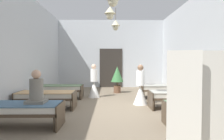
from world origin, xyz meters
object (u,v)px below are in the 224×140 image
at_px(patient_seated_primary, 36,91).
at_px(privacy_screen, 215,117).
at_px(bed_right_row_1, 178,95).
at_px(potted_plant, 117,76).
at_px(bed_left_row_0, 21,109).
at_px(nurse_mid_aisle, 94,85).
at_px(bed_left_row_2, 60,88).
at_px(bed_right_row_0, 205,108).
at_px(nurse_near_aisle, 140,90).
at_px(bed_right_row_2, 163,88).
at_px(bed_left_row_1, 46,96).

distance_m(patient_seated_primary, privacy_screen, 3.84).
xyz_separation_m(bed_right_row_1, potted_plant, (-1.91, 3.45, 0.42)).
distance_m(bed_left_row_0, nurse_mid_aisle, 4.29).
height_order(bed_left_row_2, privacy_screen, privacy_screen).
xyz_separation_m(bed_right_row_0, nurse_near_aisle, (-1.17, 2.53, 0.09)).
bearing_deg(nurse_mid_aisle, bed_right_row_1, 8.90).
bearing_deg(bed_right_row_1, bed_right_row_2, 90.00).
relative_size(bed_left_row_1, bed_right_row_1, 1.00).
bearing_deg(privacy_screen, bed_left_row_2, 121.19).
height_order(bed_left_row_1, privacy_screen, privacy_screen).
bearing_deg(nurse_near_aisle, bed_left_row_1, -175.33).
xyz_separation_m(bed_right_row_1, bed_left_row_2, (-4.41, 1.90, 0.00)).
distance_m(bed_left_row_1, bed_right_row_2, 4.80).
xyz_separation_m(bed_left_row_0, privacy_screen, (3.46, -2.21, 0.41)).
height_order(bed_left_row_2, nurse_mid_aisle, nurse_mid_aisle).
relative_size(bed_left_row_0, bed_left_row_1, 1.00).
distance_m(bed_right_row_1, nurse_mid_aisle, 3.69).
bearing_deg(patient_seated_primary, nurse_near_aisle, 40.79).
xyz_separation_m(bed_left_row_2, nurse_mid_aisle, (1.42, 0.25, 0.09)).
distance_m(bed_left_row_1, bed_left_row_2, 1.90).
bearing_deg(bed_left_row_2, bed_left_row_0, -90.00).
distance_m(nurse_mid_aisle, patient_seated_primary, 4.16).
relative_size(bed_right_row_0, nurse_mid_aisle, 1.28).
height_order(bed_left_row_0, nurse_mid_aisle, nurse_mid_aisle).
bearing_deg(privacy_screen, bed_right_row_1, 78.24).
relative_size(bed_right_row_0, bed_right_row_1, 1.00).
bearing_deg(bed_right_row_2, privacy_screen, -98.98).
bearing_deg(patient_seated_primary, bed_left_row_1, 100.65).
bearing_deg(nurse_near_aisle, bed_left_row_0, -148.37).
bearing_deg(bed_left_row_2, bed_left_row_1, -90.00).
bearing_deg(bed_left_row_0, potted_plant, 64.92).
bearing_deg(bed_right_row_0, privacy_screen, -113.26).
xyz_separation_m(nurse_near_aisle, privacy_screen, (0.22, -4.74, 0.32)).
relative_size(bed_right_row_1, patient_seated_primary, 2.38).
height_order(bed_left_row_0, nurse_near_aisle, nurse_near_aisle).
bearing_deg(bed_right_row_1, bed_left_row_2, 156.69).
height_order(bed_right_row_1, patient_seated_primary, patient_seated_primary).
relative_size(bed_left_row_1, nurse_mid_aisle, 1.28).
xyz_separation_m(bed_left_row_0, bed_left_row_2, (0.00, 3.80, 0.00)).
bearing_deg(bed_left_row_1, bed_left_row_0, -90.00).
height_order(bed_left_row_1, nurse_near_aisle, nurse_near_aisle).
bearing_deg(nurse_near_aisle, bed_right_row_2, 40.88).
xyz_separation_m(bed_right_row_1, nurse_mid_aisle, (-2.99, 2.15, 0.09)).
bearing_deg(nurse_mid_aisle, bed_right_row_0, -8.94).
bearing_deg(bed_right_row_2, bed_right_row_1, -90.00).
distance_m(bed_right_row_1, privacy_screen, 4.24).
xyz_separation_m(bed_left_row_0, potted_plant, (2.50, 5.35, 0.42)).
relative_size(bed_right_row_2, potted_plant, 1.41).
bearing_deg(privacy_screen, potted_plant, 98.47).
xyz_separation_m(bed_left_row_2, bed_right_row_2, (4.41, 0.00, 0.00)).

